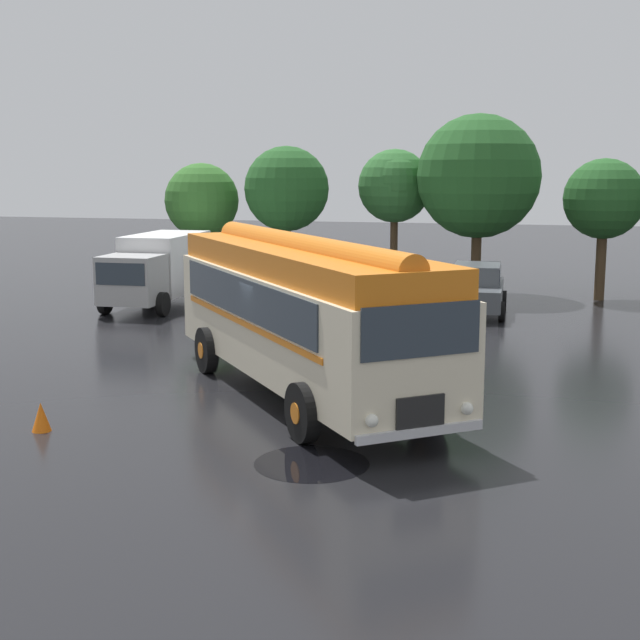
{
  "coord_description": "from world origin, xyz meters",
  "views": [
    {
      "loc": [
        4.99,
        -18.19,
        4.89
      ],
      "look_at": [
        0.03,
        1.42,
        1.4
      ],
      "focal_mm": 50.0,
      "sensor_mm": 36.0,
      "label": 1
    }
  ],
  "objects_px": {
    "vintage_bus": "(303,309)",
    "car_far_right": "(477,289)",
    "traffic_cone": "(41,417)",
    "car_mid_left": "(321,285)",
    "car_mid_right": "(396,289)",
    "car_near_left": "(238,282)",
    "box_van": "(158,267)"
  },
  "relations": [
    {
      "from": "box_van",
      "to": "car_near_left",
      "type": "bearing_deg",
      "value": 14.26
    },
    {
      "from": "car_near_left",
      "to": "car_mid_left",
      "type": "bearing_deg",
      "value": -0.4
    },
    {
      "from": "car_near_left",
      "to": "car_mid_left",
      "type": "height_order",
      "value": "same"
    },
    {
      "from": "car_mid_left",
      "to": "car_near_left",
      "type": "bearing_deg",
      "value": 179.6
    },
    {
      "from": "car_near_left",
      "to": "car_mid_left",
      "type": "xyz_separation_m",
      "value": [
        3.05,
        -0.02,
        0.0
      ]
    },
    {
      "from": "vintage_bus",
      "to": "traffic_cone",
      "type": "bearing_deg",
      "value": -137.03
    },
    {
      "from": "vintage_bus",
      "to": "traffic_cone",
      "type": "relative_size",
      "value": 17.2
    },
    {
      "from": "traffic_cone",
      "to": "car_near_left",
      "type": "bearing_deg",
      "value": 95.69
    },
    {
      "from": "vintage_bus",
      "to": "car_far_right",
      "type": "height_order",
      "value": "vintage_bus"
    },
    {
      "from": "box_van",
      "to": "car_mid_right",
      "type": "bearing_deg",
      "value": 1.13
    },
    {
      "from": "car_far_right",
      "to": "box_van",
      "type": "distance_m",
      "value": 11.15
    },
    {
      "from": "traffic_cone",
      "to": "car_mid_left",
      "type": "bearing_deg",
      "value": 84.36
    },
    {
      "from": "car_far_right",
      "to": "traffic_cone",
      "type": "relative_size",
      "value": 7.72
    },
    {
      "from": "car_far_right",
      "to": "car_mid_left",
      "type": "bearing_deg",
      "value": -177.21
    },
    {
      "from": "vintage_bus",
      "to": "car_far_right",
      "type": "relative_size",
      "value": 2.23
    },
    {
      "from": "vintage_bus",
      "to": "car_mid_right",
      "type": "relative_size",
      "value": 2.18
    },
    {
      "from": "car_mid_right",
      "to": "vintage_bus",
      "type": "bearing_deg",
      "value": -91.0
    },
    {
      "from": "car_mid_right",
      "to": "box_van",
      "type": "height_order",
      "value": "box_van"
    },
    {
      "from": "car_near_left",
      "to": "car_mid_left",
      "type": "distance_m",
      "value": 3.05
    },
    {
      "from": "car_mid_left",
      "to": "vintage_bus",
      "type": "bearing_deg",
      "value": -77.68
    },
    {
      "from": "box_van",
      "to": "traffic_cone",
      "type": "relative_size",
      "value": 10.55
    },
    {
      "from": "car_mid_left",
      "to": "car_far_right",
      "type": "bearing_deg",
      "value": 2.79
    },
    {
      "from": "car_mid_right",
      "to": "traffic_cone",
      "type": "height_order",
      "value": "car_mid_right"
    },
    {
      "from": "car_mid_right",
      "to": "car_far_right",
      "type": "xyz_separation_m",
      "value": [
        2.6,
        0.76,
        0.0
      ]
    },
    {
      "from": "car_near_left",
      "to": "box_van",
      "type": "xyz_separation_m",
      "value": [
        -2.71,
        -0.69,
        0.52
      ]
    },
    {
      "from": "box_van",
      "to": "traffic_cone",
      "type": "height_order",
      "value": "box_van"
    },
    {
      "from": "vintage_bus",
      "to": "traffic_cone",
      "type": "xyz_separation_m",
      "value": [
        -4.06,
        -3.78,
        -1.62
      ]
    },
    {
      "from": "car_mid_right",
      "to": "car_near_left",
      "type": "bearing_deg",
      "value": 174.84
    },
    {
      "from": "car_near_left",
      "to": "traffic_cone",
      "type": "bearing_deg",
      "value": -84.31
    },
    {
      "from": "car_mid_left",
      "to": "car_mid_right",
      "type": "height_order",
      "value": "same"
    },
    {
      "from": "car_mid_left",
      "to": "car_mid_right",
      "type": "xyz_separation_m",
      "value": [
        2.73,
        -0.5,
        0.0
      ]
    },
    {
      "from": "car_near_left",
      "to": "box_van",
      "type": "relative_size",
      "value": 0.75
    }
  ]
}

